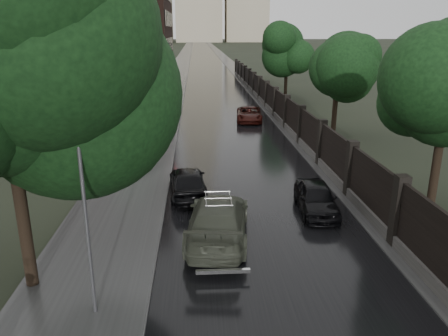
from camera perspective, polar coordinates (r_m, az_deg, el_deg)
The scene contains 16 objects.
road at distance 199.09m, azimuth -2.98°, elevation 15.36°, with size 8.00×420.00×0.02m, color black.
sidewalk_left at distance 199.10m, azimuth -4.77°, elevation 15.34°, with size 4.00×420.00×0.16m, color #2D2D2D.
verge_right at distance 199.23m, azimuth -1.34°, elevation 15.39°, with size 3.00×420.00×0.08m, color #2D2D2D.
fence_right at distance 42.06m, azimuth 6.26°, elevation 8.55°, with size 0.45×75.72×2.70m.
tree_left_near at distance 13.01m, azimuth -27.09°, elevation 10.86°, with size 5.44×5.44×9.16m.
tree_left_far at distance 39.38m, azimuth -11.95°, elevation 13.87°, with size 4.25×4.25×7.39m.
tree_right_a at distance 19.84m, azimuth 27.07°, elevation 8.23°, with size 4.08×4.08×7.01m.
tree_right_b at distance 32.61m, azimuth 14.66°, elevation 12.49°, with size 4.08×4.08×7.01m.
tree_right_c at distance 50.01m, azimuth 8.22°, elevation 14.43°, with size 4.08×4.08×7.01m.
lamp_post at distance 11.85m, azimuth -17.47°, elevation -7.42°, with size 0.25×0.12×5.11m.
traffic_light at distance 34.36m, azimuth -6.61°, elevation 8.87°, with size 0.16×0.32×4.00m.
brick_building at distance 62.92m, azimuth -18.90°, elevation 18.93°, with size 24.00×18.00×20.00m, color black.
volga_sedan at distance 16.37m, azimuth -0.77°, elevation -6.71°, with size 2.21×5.44×1.58m, color #404436.
hatchback_left at distance 20.68m, azimuth -4.76°, elevation -1.72°, with size 1.67×4.16×1.42m, color black.
car_right_near at distance 19.15m, azimuth 11.94°, elevation -3.83°, with size 1.55×3.84×1.31m, color black.
car_right_far at distance 37.81m, azimuth 3.31°, elevation 7.03°, with size 2.11×4.57×1.27m, color black.
Camera 1 is at (-2.52, -8.93, 7.51)m, focal length 35.00 mm.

